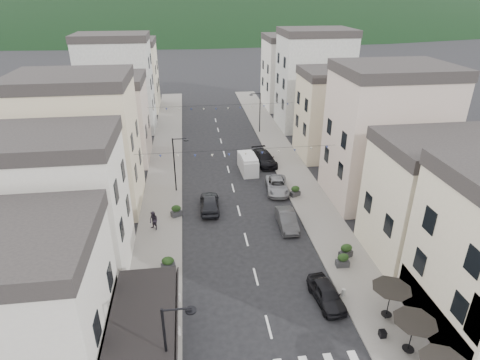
% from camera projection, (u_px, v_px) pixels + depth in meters
% --- Properties ---
extents(sidewalk_left, '(4.00, 76.00, 0.12)m').
position_uv_depth(sidewalk_left, '(165.00, 169.00, 48.04)').
color(sidewalk_left, slate).
rests_on(sidewalk_left, ground).
extents(sidewalk_right, '(4.00, 76.00, 0.12)m').
position_uv_depth(sidewalk_right, '(287.00, 162.00, 49.80)').
color(sidewalk_right, slate).
rests_on(sidewalk_right, ground).
extents(hill_backdrop, '(640.00, 360.00, 70.00)m').
position_uv_depth(hill_backdrop, '(190.00, 19.00, 288.62)').
color(hill_backdrop, black).
rests_on(hill_backdrop, ground).
extents(boutique_awning, '(3.77, 7.50, 3.28)m').
position_uv_depth(boutique_awning, '(148.00, 312.00, 22.61)').
color(boutique_awning, black).
rests_on(boutique_awning, ground).
extents(buildings_row_left, '(10.20, 54.16, 14.00)m').
position_uv_depth(buildings_row_left, '(106.00, 109.00, 49.75)').
color(buildings_row_left, beige).
rests_on(buildings_row_left, ground).
extents(buildings_row_right, '(10.20, 54.16, 14.50)m').
position_uv_depth(buildings_row_right, '(334.00, 102.00, 52.03)').
color(buildings_row_right, beige).
rests_on(buildings_row_right, ground).
extents(cafe_terrace, '(2.50, 8.10, 2.53)m').
position_uv_depth(cafe_terrace, '(414.00, 325.00, 22.72)').
color(cafe_terrace, black).
rests_on(cafe_terrace, ground).
extents(streetlamp_left_near, '(1.70, 0.56, 6.00)m').
position_uv_depth(streetlamp_left_near, '(171.00, 344.00, 19.84)').
color(streetlamp_left_near, black).
rests_on(streetlamp_left_near, ground).
extents(streetlamp_left_far, '(1.70, 0.56, 6.00)m').
position_uv_depth(streetlamp_left_far, '(177.00, 159.00, 41.30)').
color(streetlamp_left_far, black).
rests_on(streetlamp_left_far, ground).
extents(streetlamp_right_far, '(1.70, 0.56, 6.00)m').
position_uv_depth(streetlamp_right_far, '(258.00, 108.00, 58.77)').
color(streetlamp_right_far, black).
rests_on(streetlamp_right_far, ground).
extents(bollards, '(11.66, 10.26, 0.60)m').
position_uv_depth(bollards, '(270.00, 328.00, 25.07)').
color(bollards, gray).
rests_on(bollards, ground).
extents(bunting_near, '(19.00, 0.28, 0.62)m').
position_uv_depth(bunting_near, '(237.00, 153.00, 37.57)').
color(bunting_near, black).
rests_on(bunting_near, ground).
extents(bunting_far, '(19.00, 0.28, 0.62)m').
position_uv_depth(bunting_far, '(222.00, 108.00, 51.87)').
color(bunting_far, black).
rests_on(bunting_far, ground).
extents(parked_car_a, '(2.02, 4.15, 1.36)m').
position_uv_depth(parked_car_a, '(326.00, 294.00, 27.50)').
color(parked_car_a, black).
rests_on(parked_car_a, ground).
extents(parked_car_b, '(1.61, 4.32, 1.41)m').
position_uv_depth(parked_car_b, '(287.00, 220.00, 36.24)').
color(parked_car_b, '#343437').
rests_on(parked_car_b, ground).
extents(parked_car_c, '(2.75, 5.07, 1.35)m').
position_uv_depth(parked_car_c, '(277.00, 186.00, 42.60)').
color(parked_car_c, gray).
rests_on(parked_car_c, ground).
extents(parked_car_d, '(2.82, 5.45, 1.51)m').
position_uv_depth(parked_car_d, '(264.00, 158.00, 49.25)').
color(parked_car_d, black).
rests_on(parked_car_d, ground).
extents(parked_car_e, '(2.00, 4.63, 1.56)m').
position_uv_depth(parked_car_e, '(210.00, 203.00, 38.96)').
color(parked_car_e, black).
rests_on(parked_car_e, ground).
extents(delivery_van, '(1.99, 4.51, 2.12)m').
position_uv_depth(delivery_van, '(248.00, 163.00, 47.10)').
color(delivery_van, silver).
rests_on(delivery_van, ground).
extents(pedestrian_a, '(0.77, 0.71, 1.77)m').
position_uv_depth(pedestrian_a, '(172.00, 286.00, 27.72)').
color(pedestrian_a, black).
rests_on(pedestrian_a, sidewalk_left).
extents(pedestrian_b, '(1.10, 1.07, 1.78)m').
position_uv_depth(pedestrian_b, '(154.00, 221.00, 35.50)').
color(pedestrian_b, '#261F2A').
rests_on(pedestrian_b, sidewalk_left).
extents(planter_la, '(1.16, 0.79, 1.19)m').
position_uv_depth(planter_la, '(168.00, 264.00, 30.46)').
color(planter_la, '#2A2B2D').
rests_on(planter_la, sidewalk_left).
extents(planter_lb, '(1.17, 0.94, 1.15)m').
position_uv_depth(planter_lb, '(176.00, 211.00, 37.75)').
color(planter_lb, '#313134').
rests_on(planter_lb, sidewalk_left).
extents(planter_ra, '(1.03, 0.58, 1.13)m').
position_uv_depth(planter_ra, '(343.00, 260.00, 30.90)').
color(planter_ra, '#303032').
rests_on(planter_ra, sidewalk_right).
extents(planter_rb, '(1.21, 0.97, 1.19)m').
position_uv_depth(planter_rb, '(346.00, 251.00, 31.96)').
color(planter_rb, '#29282B').
rests_on(planter_rb, sidewalk_right).
extents(planter_rc, '(1.15, 0.90, 1.13)m').
position_uv_depth(planter_rc, '(295.00, 191.00, 41.45)').
color(planter_rc, '#313033').
rests_on(planter_rc, sidewalk_right).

